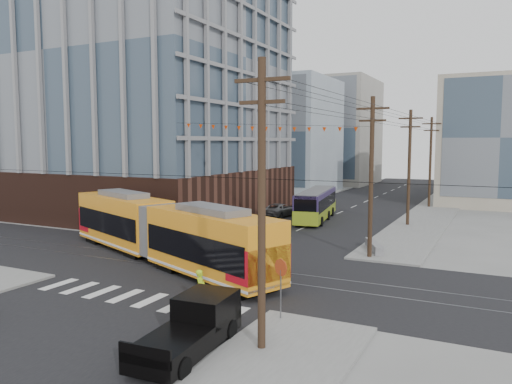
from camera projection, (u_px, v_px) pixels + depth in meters
ground at (172, 284)px, 28.16m from camera, size 160.00×160.00×0.00m
office_building at (132, 87)px, 56.99m from camera, size 30.00×25.00×28.60m
bg_bldg_nw_near at (276, 136)px, 81.13m from camera, size 18.00×16.00×18.00m
bg_bldg_ne_near at (501, 142)px, 63.04m from camera, size 14.00×14.00×16.00m
bg_bldg_nw_far at (332, 132)px, 97.53m from camera, size 16.00×18.00×20.00m
utility_pole_near at (262, 208)px, 18.50m from camera, size 0.30×0.30×11.00m
utility_pole_far at (444, 159)px, 73.74m from camera, size 0.30×0.30×11.00m
streetcar at (162, 231)px, 33.17m from camera, size 20.93×11.18×4.14m
city_bus at (316, 204)px, 51.17m from camera, size 4.26×11.55×3.20m
pickup_truck at (187, 330)px, 18.69m from camera, size 2.41×5.71×1.89m
parked_car_silver at (224, 223)px, 44.94m from camera, size 2.97×4.33×1.35m
parked_car_white at (231, 222)px, 45.53m from camera, size 2.71×5.14×1.42m
parked_car_grey at (280, 210)px, 53.81m from camera, size 2.88×5.29×1.41m
pedestrian at (201, 289)px, 23.95m from camera, size 0.60×0.77×1.87m
stop_sign at (281, 292)px, 22.06m from camera, size 1.07×1.07×2.66m
jersey_barrier at (374, 247)px, 36.16m from camera, size 2.35×3.78×0.75m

